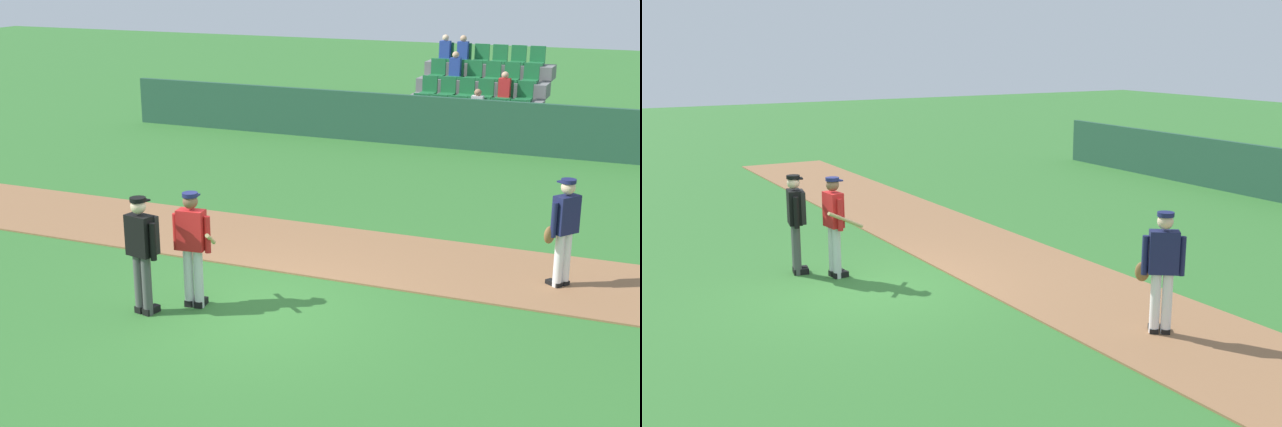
# 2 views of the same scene
# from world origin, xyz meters

# --- Properties ---
(ground_plane) EXTENTS (80.00, 80.00, 0.00)m
(ground_plane) POSITION_xyz_m (0.00, 0.00, 0.00)
(ground_plane) COLOR #33702D
(infield_dirt_path) EXTENTS (28.00, 2.64, 0.03)m
(infield_dirt_path) POSITION_xyz_m (0.00, 2.88, 0.01)
(infield_dirt_path) COLOR #936642
(infield_dirt_path) RESTS_ON ground
(dugout_fence) EXTENTS (20.00, 0.16, 1.37)m
(dugout_fence) POSITION_xyz_m (0.00, 12.00, 0.68)
(dugout_fence) COLOR #234C38
(dugout_fence) RESTS_ON ground
(stadium_bleachers) EXTENTS (3.90, 3.80, 2.70)m
(stadium_bleachers) POSITION_xyz_m (-0.01, 14.30, 0.74)
(stadium_bleachers) COLOR slate
(stadium_bleachers) RESTS_ON ground
(batter_red_jersey) EXTENTS (0.72, 0.75, 1.76)m
(batter_red_jersey) POSITION_xyz_m (-0.83, -0.21, 0.97)
(batter_red_jersey) COLOR silver
(batter_red_jersey) RESTS_ON ground
(umpire_home_plate) EXTENTS (0.58, 0.36, 1.76)m
(umpire_home_plate) POSITION_xyz_m (-1.37, -0.71, 1.00)
(umpire_home_plate) COLOR #4C4C4C
(umpire_home_plate) RESTS_ON ground
(runner_navy_jersey) EXTENTS (0.51, 0.55, 1.76)m
(runner_navy_jersey) POSITION_xyz_m (4.05, 2.70, 0.96)
(runner_navy_jersey) COLOR white
(runner_navy_jersey) RESTS_ON ground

